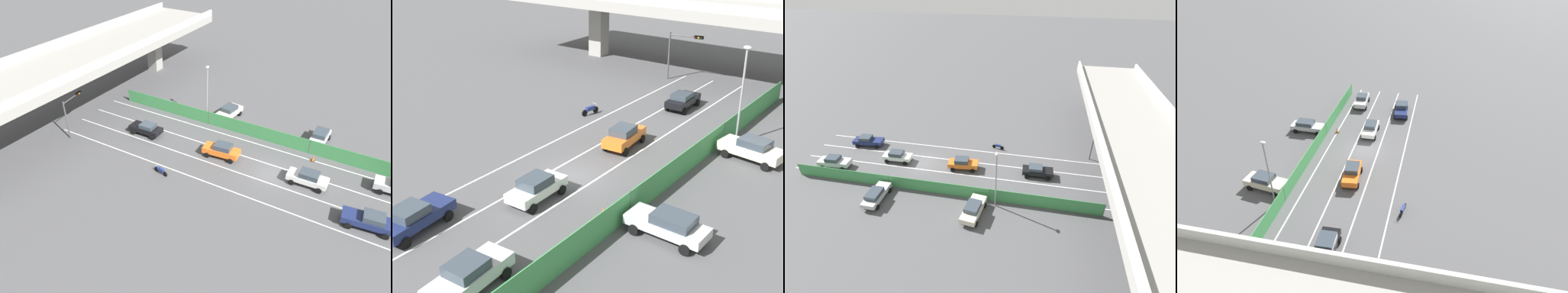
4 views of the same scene
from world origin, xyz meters
The scene contains 18 objects.
ground_plane centered at (0.00, 0.00, 0.00)m, with size 300.00×300.00×0.00m, color #4C4C4F.
lane_line_left_edge centered at (-4.88, 4.40, 0.00)m, with size 0.14×44.79×0.01m, color silver.
lane_line_mid_left centered at (-1.63, 4.40, 0.00)m, with size 0.14×44.79×0.01m, color silver.
lane_line_mid_right centered at (1.63, 4.40, 0.00)m, with size 0.14×44.79×0.01m, color silver.
lane_line_right_edge centered at (4.88, 4.40, 0.00)m, with size 0.14×44.79×0.01m, color silver.
elevated_overpass centered at (0.00, 28.79, 7.06)m, with size 57.30×11.16×8.73m.
green_fence centered at (6.12, 4.40, 0.92)m, with size 0.10×40.89×1.84m.
car_taxi_orange centered at (0.17, 6.17, 0.95)m, with size 2.28×4.41×1.74m.
car_sedan_silver centered at (3.45, -12.38, 0.92)m, with size 2.22×4.71×1.69m.
car_sedan_black centered at (-0.24, 16.78, 0.87)m, with size 2.09×4.29×1.56m.
car_hatchback_white centered at (0.23, -3.99, 0.90)m, with size 2.02×4.26×1.64m.
car_sedan_navy centered at (-3.05, -10.68, 0.89)m, with size 2.45×4.87×1.63m.
motorcycle centered at (-6.18, 10.40, 0.46)m, with size 0.64×1.93×0.93m.
parked_wagon_silver centered at (8.91, -2.82, 0.89)m, with size 4.70×2.04×1.59m.
parked_sedan_cream centered at (8.97, 9.69, 0.94)m, with size 4.85×2.53×1.72m.
traffic_light centered at (-4.70, 24.76, 3.69)m, with size 3.63×0.93×5.15m.
street_lamp centered at (6.90, 11.97, 4.67)m, with size 0.60×0.36×7.78m.
traffic_cone centered at (4.84, -3.28, 0.34)m, with size 0.47×0.47×0.72m.
Camera 2 is at (19.77, -24.94, 16.39)m, focal length 47.56 mm.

